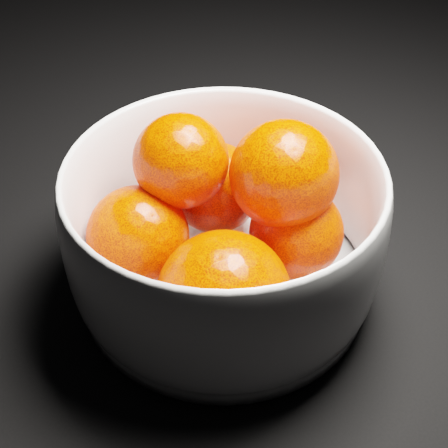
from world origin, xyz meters
TOP-DOWN VIEW (x-y plane):
  - bowl at (0.15, -0.25)m, footprint 0.25×0.25m
  - orange_pile at (0.15, -0.25)m, footprint 0.19×0.20m

SIDE VIEW (x-z plane):
  - bowl at x=0.15m, z-range 0.00..0.12m
  - orange_pile at x=0.15m, z-range 0.00..0.14m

